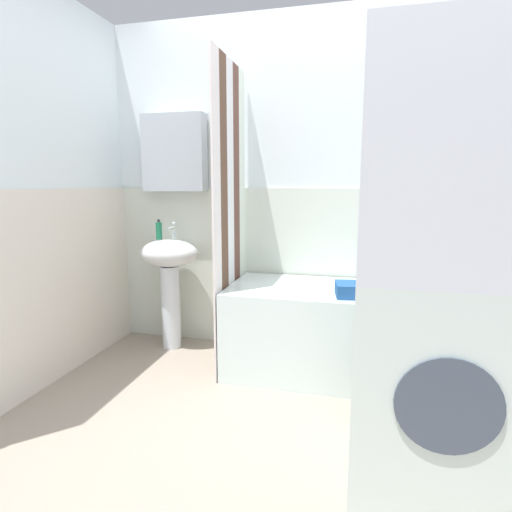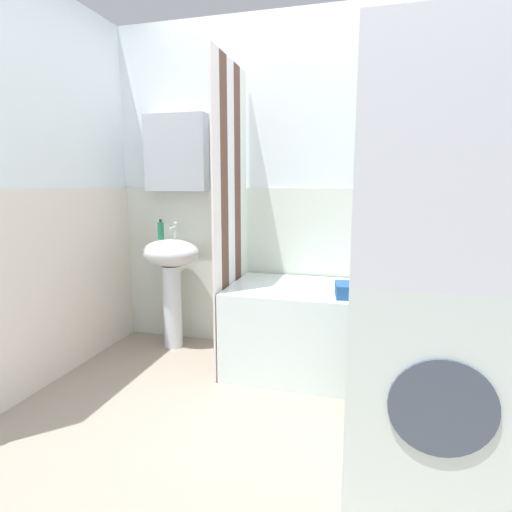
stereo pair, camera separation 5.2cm
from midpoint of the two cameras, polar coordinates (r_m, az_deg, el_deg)
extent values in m
cube|color=gray|center=(2.16, 3.43, -25.47)|extent=(4.80, 5.60, 0.04)
cube|color=white|center=(3.03, 8.17, 9.22)|extent=(3.60, 0.05, 2.40)
cube|color=silver|center=(3.06, 7.84, -2.10)|extent=(3.60, 0.02, 1.20)
cube|color=silver|center=(3.23, -11.61, 13.70)|extent=(0.48, 0.12, 0.56)
cube|color=white|center=(2.81, -28.56, 8.12)|extent=(0.05, 1.81, 2.40)
cube|color=silver|center=(2.85, -27.09, -3.94)|extent=(0.02, 1.81, 1.20)
cylinder|color=white|center=(3.22, -12.07, -6.89)|extent=(0.14, 0.14, 0.63)
ellipsoid|color=white|center=(3.13, -12.34, 0.38)|extent=(0.44, 0.34, 0.20)
cylinder|color=silver|center=(3.20, -11.63, 2.88)|extent=(0.03, 0.03, 0.05)
cylinder|color=silver|center=(3.15, -12.05, 3.76)|extent=(0.02, 0.10, 0.02)
sphere|color=silver|center=(3.19, -11.68, 4.39)|extent=(0.03, 0.03, 0.03)
cylinder|color=#1E724E|center=(3.14, -13.64, 3.38)|extent=(0.05, 0.05, 0.13)
sphere|color=#24222A|center=(3.13, -13.69, 4.74)|extent=(0.02, 0.02, 0.02)
cube|color=white|center=(2.78, 11.25, -10.16)|extent=(1.48, 0.68, 0.57)
cube|color=white|center=(2.51, -6.02, 4.60)|extent=(0.01, 0.14, 2.00)
cube|color=brown|center=(2.63, -5.01, 4.86)|extent=(0.01, 0.14, 2.00)
cube|color=white|center=(2.76, -4.10, 5.10)|extent=(0.01, 0.14, 2.00)
cube|color=brown|center=(2.89, -3.27, 5.31)|extent=(0.01, 0.14, 2.00)
cube|color=white|center=(3.02, -2.51, 5.51)|extent=(0.01, 0.14, 2.00)
cylinder|color=#2E2534|center=(2.97, 24.10, -2.50)|extent=(0.05, 0.05, 0.13)
cylinder|color=#1B212C|center=(2.96, 24.21, -1.03)|extent=(0.03, 0.03, 0.02)
cylinder|color=gold|center=(2.98, 21.60, -1.56)|extent=(0.06, 0.06, 0.21)
cylinder|color=black|center=(2.96, 21.74, 0.66)|extent=(0.04, 0.04, 0.02)
cylinder|color=#1E7453|center=(2.93, 19.62, -2.26)|extent=(0.04, 0.04, 0.14)
cylinder|color=#1F2428|center=(2.92, 19.71, -0.64)|extent=(0.03, 0.03, 0.02)
cylinder|color=white|center=(2.93, 16.62, -2.32)|extent=(0.05, 0.05, 0.12)
cylinder|color=#2B1F2B|center=(2.91, 16.69, -0.90)|extent=(0.03, 0.03, 0.02)
cube|color=#214F8C|center=(2.53, 13.66, -4.55)|extent=(0.32, 0.23, 0.08)
cube|color=white|center=(1.90, 22.33, -15.41)|extent=(0.64, 0.58, 0.88)
cube|color=white|center=(1.73, 24.23, 11.99)|extent=(0.64, 0.58, 0.88)
cylinder|color=#44505F|center=(1.62, 23.98, -18.38)|extent=(0.35, 0.01, 0.35)
camera|label=1|loc=(0.03, -90.57, -0.10)|focal=29.14mm
camera|label=2|loc=(0.03, 89.43, 0.10)|focal=29.14mm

